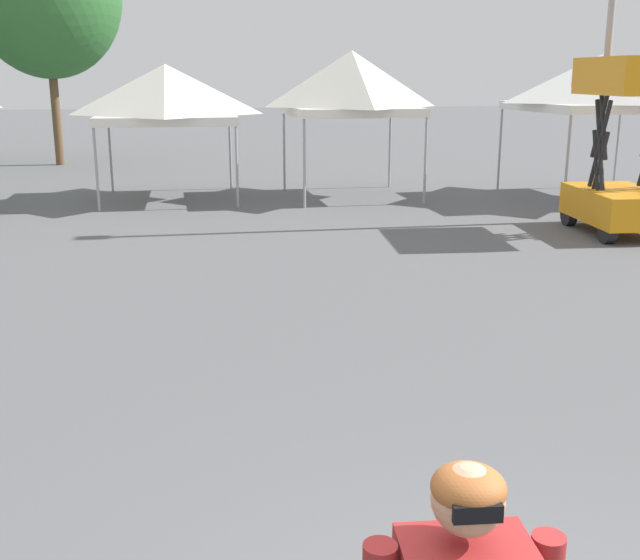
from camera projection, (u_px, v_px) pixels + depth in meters
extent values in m
cylinder|color=#9E9EA3|center=(96.00, 166.00, 16.78)|extent=(0.06, 0.06, 2.03)
cylinder|color=#9E9EA3|center=(237.00, 163.00, 17.26)|extent=(0.06, 0.06, 2.03)
cylinder|color=#9E9EA3|center=(110.00, 152.00, 19.71)|extent=(0.06, 0.06, 2.03)
cylinder|color=#9E9EA3|center=(230.00, 150.00, 20.18)|extent=(0.06, 0.06, 2.03)
pyramid|color=white|center=(166.00, 89.00, 18.07)|extent=(3.30, 3.30, 1.15)
cube|color=white|center=(167.00, 119.00, 18.25)|extent=(3.27, 3.27, 0.20)
cylinder|color=#9E9EA3|center=(304.00, 160.00, 17.21)|extent=(0.06, 0.06, 2.19)
cylinder|color=#9E9EA3|center=(426.00, 157.00, 17.77)|extent=(0.06, 0.06, 2.19)
cylinder|color=#9E9EA3|center=(284.00, 148.00, 19.91)|extent=(0.06, 0.06, 2.19)
cylinder|color=#9E9EA3|center=(390.00, 146.00, 20.47)|extent=(0.06, 0.06, 2.19)
pyramid|color=white|center=(352.00, 79.00, 18.39)|extent=(3.05, 3.05, 1.31)
cube|color=white|center=(351.00, 111.00, 18.58)|extent=(3.02, 3.02, 0.20)
cylinder|color=#9E9EA3|center=(567.00, 160.00, 16.67)|extent=(0.06, 0.06, 2.30)
cylinder|color=#9E9EA3|center=(500.00, 146.00, 19.86)|extent=(0.06, 0.06, 2.30)
cylinder|color=#9E9EA3|center=(618.00, 144.00, 20.55)|extent=(0.06, 0.06, 2.30)
pyramid|color=white|center=(602.00, 78.00, 18.17)|extent=(3.65, 3.65, 1.12)
cube|color=white|center=(599.00, 107.00, 18.34)|extent=(3.61, 3.61, 0.20)
cylinder|color=black|center=(608.00, 230.00, 13.75)|extent=(0.22, 0.49, 0.48)
cylinder|color=black|center=(569.00, 214.00, 15.41)|extent=(0.22, 0.49, 0.48)
cylinder|color=black|center=(626.00, 213.00, 15.51)|extent=(0.22, 0.49, 0.48)
cube|color=orange|center=(619.00, 205.00, 14.55)|extent=(1.61, 2.42, 0.60)
cylinder|color=black|center=(597.00, 175.00, 14.36)|extent=(0.14, 0.64, 1.64)
cylinder|color=black|center=(597.00, 175.00, 14.36)|extent=(0.14, 0.64, 1.64)
cylinder|color=black|center=(600.00, 145.00, 14.22)|extent=(0.14, 0.64, 1.64)
cylinder|color=black|center=(600.00, 145.00, 14.22)|extent=(0.14, 0.64, 1.64)
cylinder|color=black|center=(603.00, 114.00, 14.07)|extent=(0.14, 0.64, 1.64)
cylinder|color=black|center=(603.00, 114.00, 14.07)|extent=(0.14, 0.64, 1.64)
cube|color=orange|center=(631.00, 92.00, 14.01)|extent=(1.53, 2.30, 0.12)
cube|color=orange|center=(606.00, 73.00, 14.94)|extent=(1.33, 0.19, 0.55)
cube|color=orange|center=(598.00, 73.00, 13.87)|extent=(0.27, 2.18, 0.55)
sphere|color=tan|center=(468.00, 499.00, 2.36)|extent=(0.23, 0.23, 0.23)
ellipsoid|color=brown|center=(468.00, 488.00, 2.35)|extent=(0.23, 0.23, 0.14)
cube|color=black|center=(478.00, 514.00, 2.26)|extent=(0.15, 0.04, 0.06)
cylinder|color=#9E9EA3|center=(612.00, 7.00, 14.83)|extent=(0.14, 0.14, 8.41)
cylinder|color=brown|center=(56.00, 112.00, 25.47)|extent=(0.28, 0.28, 3.51)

